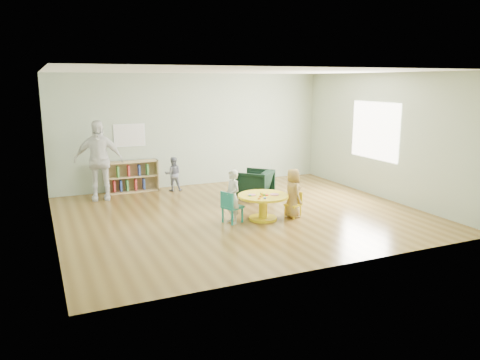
{
  "coord_description": "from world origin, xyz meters",
  "views": [
    {
      "loc": [
        -3.69,
        -8.25,
        2.63
      ],
      "look_at": [
        -0.17,
        -0.3,
        0.77
      ],
      "focal_mm": 35.0,
      "sensor_mm": 36.0,
      "label": 1
    }
  ],
  "objects_px": {
    "kid_chair_right": "(294,203)",
    "child_right": "(293,193)",
    "adult_caretaker": "(98,160)",
    "bookshelf": "(132,177)",
    "activity_table": "(263,202)",
    "child_left": "(233,197)",
    "toddler": "(173,174)",
    "armchair": "(255,184)",
    "kid_chair_left": "(231,206)"
  },
  "relations": [
    {
      "from": "kid_chair_right",
      "to": "child_right",
      "type": "height_order",
      "value": "child_right"
    },
    {
      "from": "child_right",
      "to": "adult_caretaker",
      "type": "relative_size",
      "value": 0.54
    },
    {
      "from": "bookshelf",
      "to": "adult_caretaker",
      "type": "height_order",
      "value": "adult_caretaker"
    },
    {
      "from": "activity_table",
      "to": "bookshelf",
      "type": "relative_size",
      "value": 0.81
    },
    {
      "from": "bookshelf",
      "to": "adult_caretaker",
      "type": "distance_m",
      "value": 1.07
    },
    {
      "from": "child_left",
      "to": "toddler",
      "type": "height_order",
      "value": "child_left"
    },
    {
      "from": "child_right",
      "to": "kid_chair_right",
      "type": "bearing_deg",
      "value": -66.45
    },
    {
      "from": "kid_chair_right",
      "to": "child_left",
      "type": "relative_size",
      "value": 0.49
    },
    {
      "from": "activity_table",
      "to": "armchair",
      "type": "relative_size",
      "value": 1.36
    },
    {
      "from": "kid_chair_left",
      "to": "adult_caretaker",
      "type": "height_order",
      "value": "adult_caretaker"
    },
    {
      "from": "activity_table",
      "to": "kid_chair_left",
      "type": "height_order",
      "value": "kid_chair_left"
    },
    {
      "from": "kid_chair_right",
      "to": "child_right",
      "type": "xyz_separation_m",
      "value": [
        -0.05,
        -0.02,
        0.22
      ]
    },
    {
      "from": "kid_chair_left",
      "to": "armchair",
      "type": "height_order",
      "value": "armchair"
    },
    {
      "from": "toddler",
      "to": "adult_caretaker",
      "type": "xyz_separation_m",
      "value": [
        -1.74,
        -0.14,
        0.48
      ]
    },
    {
      "from": "bookshelf",
      "to": "toddler",
      "type": "distance_m",
      "value": 0.98
    },
    {
      "from": "activity_table",
      "to": "kid_chair_right",
      "type": "xyz_separation_m",
      "value": [
        0.64,
        -0.07,
        -0.07
      ]
    },
    {
      "from": "kid_chair_right",
      "to": "adult_caretaker",
      "type": "relative_size",
      "value": 0.28
    },
    {
      "from": "activity_table",
      "to": "bookshelf",
      "type": "distance_m",
      "value": 3.83
    },
    {
      "from": "activity_table",
      "to": "bookshelf",
      "type": "xyz_separation_m",
      "value": [
        -1.84,
        3.35,
        0.03
      ]
    },
    {
      "from": "bookshelf",
      "to": "kid_chair_right",
      "type": "bearing_deg",
      "value": -54.05
    },
    {
      "from": "adult_caretaker",
      "to": "bookshelf",
      "type": "bearing_deg",
      "value": 41.06
    },
    {
      "from": "child_left",
      "to": "bookshelf",
      "type": "bearing_deg",
      "value": -168.49
    },
    {
      "from": "armchair",
      "to": "toddler",
      "type": "height_order",
      "value": "toddler"
    },
    {
      "from": "toddler",
      "to": "child_left",
      "type": "bearing_deg",
      "value": 106.48
    },
    {
      "from": "kid_chair_left",
      "to": "child_left",
      "type": "height_order",
      "value": "child_left"
    },
    {
      "from": "bookshelf",
      "to": "armchair",
      "type": "height_order",
      "value": "bookshelf"
    },
    {
      "from": "toddler",
      "to": "child_right",
      "type": "bearing_deg",
      "value": 126.98
    },
    {
      "from": "armchair",
      "to": "adult_caretaker",
      "type": "height_order",
      "value": "adult_caretaker"
    },
    {
      "from": "child_left",
      "to": "toddler",
      "type": "distance_m",
      "value": 3.03
    },
    {
      "from": "kid_chair_right",
      "to": "armchair",
      "type": "height_order",
      "value": "armchair"
    },
    {
      "from": "kid_chair_left",
      "to": "child_right",
      "type": "xyz_separation_m",
      "value": [
        1.25,
        -0.14,
        0.16
      ]
    },
    {
      "from": "kid_chair_left",
      "to": "armchair",
      "type": "distance_m",
      "value": 1.97
    },
    {
      "from": "child_right",
      "to": "adult_caretaker",
      "type": "distance_m",
      "value": 4.43
    },
    {
      "from": "child_right",
      "to": "toddler",
      "type": "distance_m",
      "value": 3.47
    },
    {
      "from": "armchair",
      "to": "kid_chair_left",
      "type": "bearing_deg",
      "value": 8.11
    },
    {
      "from": "kid_chair_left",
      "to": "child_right",
      "type": "relative_size",
      "value": 0.63
    },
    {
      "from": "adult_caretaker",
      "to": "kid_chair_left",
      "type": "bearing_deg",
      "value": -43.58
    },
    {
      "from": "armchair",
      "to": "adult_caretaker",
      "type": "distance_m",
      "value": 3.55
    },
    {
      "from": "kid_chair_right",
      "to": "activity_table",
      "type": "bearing_deg",
      "value": 59.92
    },
    {
      "from": "child_left",
      "to": "adult_caretaker",
      "type": "bearing_deg",
      "value": -153.35
    },
    {
      "from": "toddler",
      "to": "adult_caretaker",
      "type": "distance_m",
      "value": 1.81
    },
    {
      "from": "activity_table",
      "to": "armchair",
      "type": "height_order",
      "value": "armchair"
    },
    {
      "from": "child_left",
      "to": "kid_chair_left",
      "type": "bearing_deg",
      "value": -154.66
    },
    {
      "from": "child_left",
      "to": "armchair",
      "type": "bearing_deg",
      "value": 133.52
    },
    {
      "from": "armchair",
      "to": "kid_chair_right",
      "type": "bearing_deg",
      "value": 49.29
    },
    {
      "from": "child_right",
      "to": "adult_caretaker",
      "type": "bearing_deg",
      "value": 49.52
    },
    {
      "from": "bookshelf",
      "to": "child_left",
      "type": "bearing_deg",
      "value": -70.11
    },
    {
      "from": "bookshelf",
      "to": "adult_caretaker",
      "type": "xyz_separation_m",
      "value": [
        -0.81,
        -0.46,
        0.53
      ]
    },
    {
      "from": "toddler",
      "to": "adult_caretaker",
      "type": "relative_size",
      "value": 0.46
    },
    {
      "from": "bookshelf",
      "to": "child_left",
      "type": "xyz_separation_m",
      "value": [
        1.21,
        -3.34,
        0.15
      ]
    }
  ]
}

